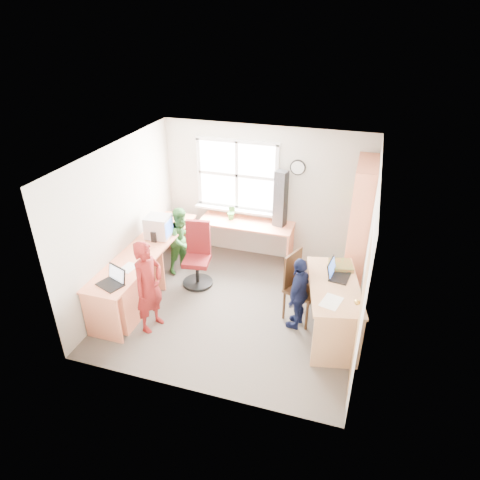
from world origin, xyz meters
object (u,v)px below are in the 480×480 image
at_px(l_desk, 147,278).
at_px(cd_tower, 281,199).
at_px(person_navy, 299,293).
at_px(right_desk, 333,298).
at_px(bookshelf, 359,230).
at_px(crt_monitor, 158,227).
at_px(laptop_right, 336,273).
at_px(person_green, 182,240).
at_px(laptop_left, 113,280).
at_px(person_red, 149,287).
at_px(potted_plant, 232,213).
at_px(swivel_chair, 198,258).
at_px(wooden_chair, 299,284).

height_order(l_desk, cd_tower, cd_tower).
height_order(l_desk, person_navy, person_navy).
bearing_deg(person_navy, right_desk, 97.44).
bearing_deg(bookshelf, crt_monitor, -167.13).
xyz_separation_m(laptop_right, person_green, (-2.63, 0.72, -0.28)).
bearing_deg(laptop_left, right_desk, 36.27).
xyz_separation_m(laptop_right, person_red, (-2.44, -0.83, -0.18)).
xyz_separation_m(bookshelf, crt_monitor, (-3.10, -0.71, -0.06)).
relative_size(potted_plant, person_green, 0.24).
distance_m(l_desk, potted_plant, 1.95).
xyz_separation_m(l_desk, person_green, (0.11, 1.07, 0.13)).
relative_size(l_desk, person_green, 2.53).
height_order(bookshelf, laptop_left, bookshelf).
relative_size(swivel_chair, person_green, 0.92).
relative_size(person_red, person_green, 1.18).
relative_size(wooden_chair, cd_tower, 1.06).
height_order(crt_monitor, person_navy, crt_monitor).
xyz_separation_m(swivel_chair, person_green, (-0.39, 0.29, 0.12)).
bearing_deg(wooden_chair, right_desk, -4.29).
bearing_deg(cd_tower, laptop_right, -37.71).
bearing_deg(right_desk, l_desk, 170.69).
relative_size(right_desk, crt_monitor, 3.76).
relative_size(laptop_right, person_red, 0.27).
bearing_deg(person_green, person_red, -147.11).
distance_m(l_desk, cd_tower, 2.54).
distance_m(right_desk, cd_tower, 2.09).
bearing_deg(l_desk, person_navy, 4.16).
bearing_deg(cd_tower, swivel_chair, -123.83).
xyz_separation_m(bookshelf, cd_tower, (-1.33, 0.31, 0.24)).
relative_size(bookshelf, swivel_chair, 1.95).
bearing_deg(wooden_chair, crt_monitor, -167.08).
xyz_separation_m(person_green, person_navy, (2.17, -0.90, -0.03)).
relative_size(crt_monitor, laptop_right, 1.07).
relative_size(bookshelf, person_red, 1.53).
bearing_deg(laptop_left, person_green, 102.83).
distance_m(laptop_right, person_red, 2.58).
bearing_deg(laptop_right, l_desk, 105.04).
height_order(l_desk, person_red, person_red).
xyz_separation_m(l_desk, bookshelf, (2.96, 1.47, 0.55)).
distance_m(bookshelf, person_green, 2.90).
bearing_deg(person_red, potted_plant, 1.88).
distance_m(bookshelf, person_red, 3.30).
xyz_separation_m(swivel_chair, cd_tower, (1.12, 1.00, 0.78)).
bearing_deg(laptop_left, person_red, 40.46).
bearing_deg(bookshelf, person_navy, -117.42).
bearing_deg(bookshelf, laptop_left, -145.78).
relative_size(l_desk, wooden_chair, 2.84).
distance_m(bookshelf, laptop_left, 3.75).
bearing_deg(laptop_right, potted_plant, 62.64).
xyz_separation_m(swivel_chair, wooden_chair, (1.74, -0.39, 0.10)).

